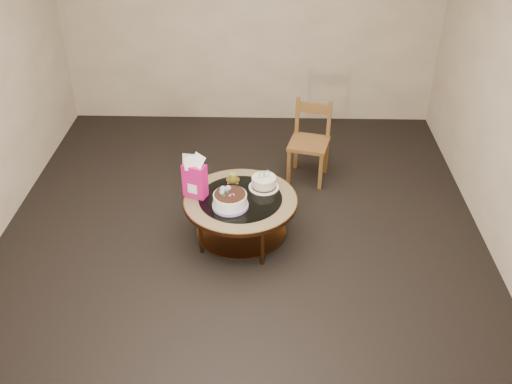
{
  "coord_description": "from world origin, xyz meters",
  "views": [
    {
      "loc": [
        0.25,
        -4.14,
        3.32
      ],
      "look_at": [
        0.14,
        0.02,
        0.51
      ],
      "focal_mm": 40.0,
      "sensor_mm": 36.0,
      "label": 1
    }
  ],
  "objects_px": {
    "coffee_table": "(241,205)",
    "gift_bag": "(195,176)",
    "dining_chair": "(310,141)",
    "cream_cake": "(264,183)",
    "decorated_cake": "(230,201)"
  },
  "relations": [
    {
      "from": "decorated_cake",
      "to": "dining_chair",
      "type": "distance_m",
      "value": 1.45
    },
    {
      "from": "cream_cake",
      "to": "gift_bag",
      "type": "bearing_deg",
      "value": 168.75
    },
    {
      "from": "decorated_cake",
      "to": "gift_bag",
      "type": "xyz_separation_m",
      "value": [
        -0.32,
        0.17,
        0.14
      ]
    },
    {
      "from": "cream_cake",
      "to": "gift_bag",
      "type": "xyz_separation_m",
      "value": [
        -0.6,
        -0.14,
        0.14
      ]
    },
    {
      "from": "gift_bag",
      "to": "coffee_table",
      "type": "bearing_deg",
      "value": 17.32
    },
    {
      "from": "coffee_table",
      "to": "dining_chair",
      "type": "xyz_separation_m",
      "value": [
        0.67,
        1.11,
        0.05
      ]
    },
    {
      "from": "cream_cake",
      "to": "dining_chair",
      "type": "distance_m",
      "value": 1.04
    },
    {
      "from": "decorated_cake",
      "to": "cream_cake",
      "type": "relative_size",
      "value": 1.14
    },
    {
      "from": "coffee_table",
      "to": "gift_bag",
      "type": "xyz_separation_m",
      "value": [
        -0.4,
        0.04,
        0.28
      ]
    },
    {
      "from": "decorated_cake",
      "to": "cream_cake",
      "type": "bearing_deg",
      "value": 46.6
    },
    {
      "from": "coffee_table",
      "to": "gift_bag",
      "type": "relative_size",
      "value": 2.53
    },
    {
      "from": "cream_cake",
      "to": "dining_chair",
      "type": "height_order",
      "value": "dining_chair"
    },
    {
      "from": "coffee_table",
      "to": "decorated_cake",
      "type": "xyz_separation_m",
      "value": [
        -0.08,
        -0.13,
        0.14
      ]
    },
    {
      "from": "coffee_table",
      "to": "decorated_cake",
      "type": "distance_m",
      "value": 0.21
    },
    {
      "from": "coffee_table",
      "to": "decorated_cake",
      "type": "relative_size",
      "value": 3.24
    }
  ]
}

